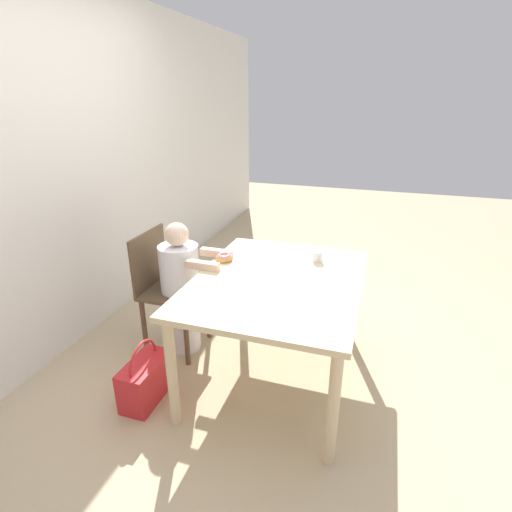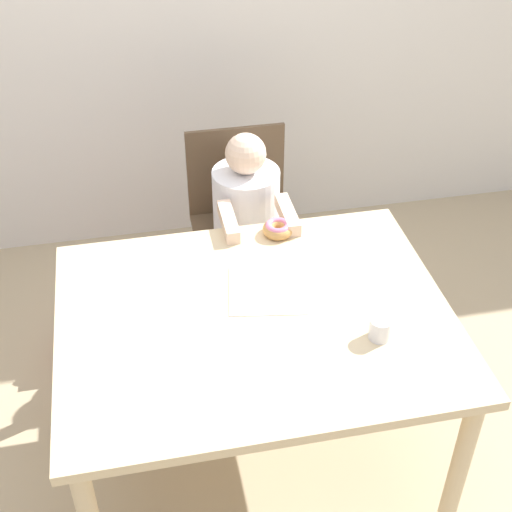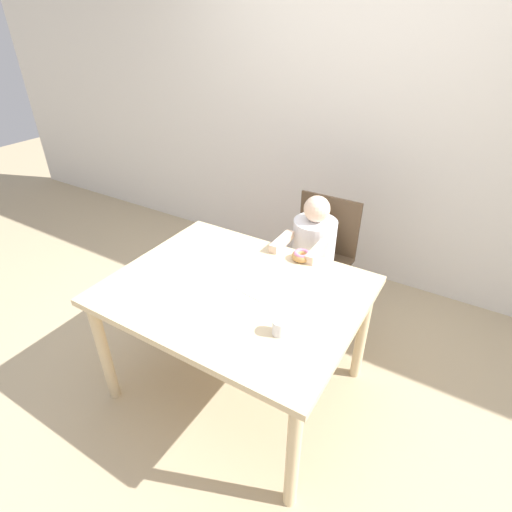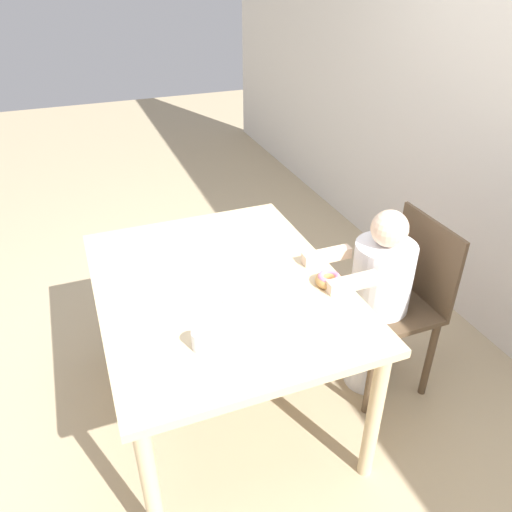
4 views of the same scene
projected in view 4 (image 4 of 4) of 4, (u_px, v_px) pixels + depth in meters
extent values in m
plane|color=tan|center=(225.00, 403.00, 2.45)|extent=(12.00, 12.00, 0.00)
cube|color=beige|center=(220.00, 287.00, 2.08)|extent=(1.26, 1.00, 0.03)
cylinder|color=beige|center=(109.00, 302.00, 2.59)|extent=(0.06, 0.06, 0.68)
cylinder|color=beige|center=(152.00, 491.00, 1.69)|extent=(0.06, 0.06, 0.68)
cylinder|color=beige|center=(265.00, 269.00, 2.86)|extent=(0.06, 0.06, 0.68)
cylinder|color=beige|center=(374.00, 416.00, 1.95)|extent=(0.06, 0.06, 0.68)
cube|color=brown|center=(386.00, 305.00, 2.36)|extent=(0.42, 0.39, 0.03)
cube|color=brown|center=(427.00, 260.00, 2.30)|extent=(0.42, 0.02, 0.40)
cylinder|color=brown|center=(333.00, 330.00, 2.57)|extent=(0.04, 0.04, 0.45)
cylinder|color=brown|center=(371.00, 377.00, 2.29)|extent=(0.04, 0.04, 0.45)
cylinder|color=brown|center=(387.00, 315.00, 2.68)|extent=(0.04, 0.04, 0.45)
cylinder|color=brown|center=(429.00, 359.00, 2.39)|extent=(0.04, 0.04, 0.45)
cylinder|color=white|center=(371.00, 344.00, 2.46)|extent=(0.23, 0.23, 0.48)
cylinder|color=white|center=(382.00, 276.00, 2.25)|extent=(0.27, 0.27, 0.33)
sphere|color=beige|center=(390.00, 229.00, 2.12)|extent=(0.16, 0.16, 0.16)
cube|color=beige|center=(326.00, 255.00, 2.22)|extent=(0.05, 0.23, 0.05)
cube|color=beige|center=(353.00, 283.00, 2.04)|extent=(0.05, 0.23, 0.05)
torus|color=tan|center=(329.00, 280.00, 2.06)|extent=(0.11, 0.11, 0.04)
torus|color=pink|center=(329.00, 277.00, 2.05)|extent=(0.09, 0.09, 0.02)
cube|color=white|center=(250.00, 286.00, 2.06)|extent=(0.29, 0.29, 0.00)
cube|color=red|center=(313.00, 299.00, 2.96)|extent=(0.36, 0.18, 0.27)
torus|color=red|center=(314.00, 280.00, 2.89)|extent=(0.28, 0.02, 0.28)
cylinder|color=white|center=(201.00, 340.00, 1.72)|extent=(0.07, 0.07, 0.07)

